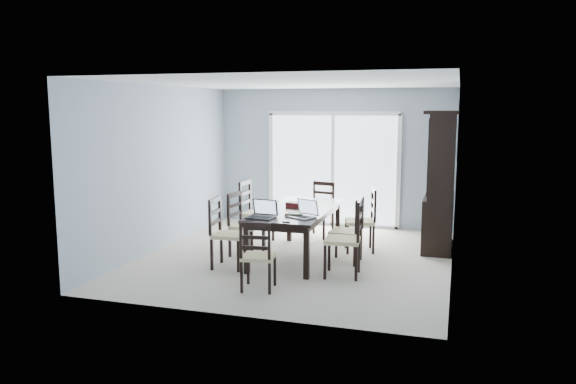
{
  "coord_description": "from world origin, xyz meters",
  "views": [
    {
      "loc": [
        2.28,
        -7.93,
        2.25
      ],
      "look_at": [
        -0.14,
        0.0,
        1.0
      ],
      "focal_mm": 35.0,
      "sensor_mm": 36.0,
      "label": 1
    }
  ],
  "objects_px": {
    "dining_table": "(297,214)",
    "chair_left_far": "(252,205)",
    "chair_left_near": "(223,225)",
    "cell_phone": "(286,222)",
    "chair_left_mid": "(241,217)",
    "laptop_silver": "(301,213)",
    "chair_end_near": "(257,249)",
    "hot_tub": "(304,191)",
    "chair_right_mid": "(352,223)",
    "laptop_dark": "(261,214)",
    "game_box": "(295,205)",
    "chair_right_far": "(366,213)",
    "china_hutch": "(441,182)",
    "chair_end_far": "(321,203)",
    "chair_right_near": "(350,230)"
  },
  "relations": [
    {
      "from": "china_hutch",
      "to": "hot_tub",
      "type": "xyz_separation_m",
      "value": [
        -2.89,
        2.33,
        -0.61
      ]
    },
    {
      "from": "chair_left_mid",
      "to": "china_hutch",
      "type": "bearing_deg",
      "value": 122.07
    },
    {
      "from": "dining_table",
      "to": "china_hutch",
      "type": "bearing_deg",
      "value": 31.71
    },
    {
      "from": "laptop_silver",
      "to": "game_box",
      "type": "relative_size",
      "value": 1.57
    },
    {
      "from": "china_hutch",
      "to": "chair_right_mid",
      "type": "xyz_separation_m",
      "value": [
        -1.18,
        -1.29,
        -0.48
      ]
    },
    {
      "from": "dining_table",
      "to": "chair_left_mid",
      "type": "height_order",
      "value": "chair_left_mid"
    },
    {
      "from": "dining_table",
      "to": "hot_tub",
      "type": "xyz_separation_m",
      "value": [
        -0.87,
        3.58,
        -0.21
      ]
    },
    {
      "from": "china_hutch",
      "to": "laptop_silver",
      "type": "distance_m",
      "value": 2.61
    },
    {
      "from": "chair_right_near",
      "to": "chair_left_far",
      "type": "bearing_deg",
      "value": 48.3
    },
    {
      "from": "chair_left_mid",
      "to": "chair_right_mid",
      "type": "height_order",
      "value": "chair_left_mid"
    },
    {
      "from": "laptop_silver",
      "to": "china_hutch",
      "type": "bearing_deg",
      "value": 72.15
    },
    {
      "from": "dining_table",
      "to": "cell_phone",
      "type": "xyz_separation_m",
      "value": [
        0.14,
        -1.0,
        0.08
      ]
    },
    {
      "from": "cell_phone",
      "to": "china_hutch",
      "type": "bearing_deg",
      "value": 46.61
    },
    {
      "from": "chair_left_far",
      "to": "laptop_dark",
      "type": "xyz_separation_m",
      "value": [
        0.74,
        -1.6,
        0.18
      ]
    },
    {
      "from": "chair_left_near",
      "to": "chair_left_mid",
      "type": "relative_size",
      "value": 1.03
    },
    {
      "from": "chair_left_near",
      "to": "hot_tub",
      "type": "bearing_deg",
      "value": 176.62
    },
    {
      "from": "chair_right_far",
      "to": "laptop_silver",
      "type": "height_order",
      "value": "chair_right_far"
    },
    {
      "from": "chair_right_far",
      "to": "game_box",
      "type": "height_order",
      "value": "chair_right_far"
    },
    {
      "from": "hot_tub",
      "to": "laptop_dark",
      "type": "bearing_deg",
      "value": -82.26
    },
    {
      "from": "hot_tub",
      "to": "chair_left_near",
      "type": "bearing_deg",
      "value": -89.93
    },
    {
      "from": "chair_left_far",
      "to": "chair_right_far",
      "type": "bearing_deg",
      "value": 91.36
    },
    {
      "from": "chair_left_near",
      "to": "cell_phone",
      "type": "height_order",
      "value": "chair_left_near"
    },
    {
      "from": "chair_right_far",
      "to": "chair_end_near",
      "type": "xyz_separation_m",
      "value": [
        -0.96,
        -2.36,
        -0.07
      ]
    },
    {
      "from": "laptop_dark",
      "to": "cell_phone",
      "type": "height_order",
      "value": "laptop_dark"
    },
    {
      "from": "cell_phone",
      "to": "game_box",
      "type": "bearing_deg",
      "value": 96.7
    },
    {
      "from": "chair_right_near",
      "to": "chair_end_far",
      "type": "distance_m",
      "value": 2.43
    },
    {
      "from": "game_box",
      "to": "hot_tub",
      "type": "xyz_separation_m",
      "value": [
        -0.81,
        3.45,
        -0.33
      ]
    },
    {
      "from": "chair_right_mid",
      "to": "cell_phone",
      "type": "distance_m",
      "value": 1.2
    },
    {
      "from": "dining_table",
      "to": "laptop_dark",
      "type": "distance_m",
      "value": 0.91
    },
    {
      "from": "chair_left_near",
      "to": "game_box",
      "type": "bearing_deg",
      "value": 135.55
    },
    {
      "from": "chair_left_mid",
      "to": "game_box",
      "type": "relative_size",
      "value": 4.08
    },
    {
      "from": "chair_right_mid",
      "to": "chair_right_far",
      "type": "height_order",
      "value": "chair_right_far"
    },
    {
      "from": "chair_left_far",
      "to": "chair_right_near",
      "type": "xyz_separation_m",
      "value": [
        1.95,
        -1.45,
        0.0
      ]
    },
    {
      "from": "chair_right_far",
      "to": "laptop_dark",
      "type": "height_order",
      "value": "chair_right_far"
    },
    {
      "from": "chair_right_mid",
      "to": "chair_right_far",
      "type": "bearing_deg",
      "value": -2.9
    },
    {
      "from": "chair_right_near",
      "to": "game_box",
      "type": "distance_m",
      "value": 1.32
    },
    {
      "from": "dining_table",
      "to": "chair_left_far",
      "type": "xyz_separation_m",
      "value": [
        -1.0,
        0.74,
        -0.04
      ]
    },
    {
      "from": "chair_right_near",
      "to": "hot_tub",
      "type": "distance_m",
      "value": 4.66
    },
    {
      "from": "dining_table",
      "to": "chair_left_near",
      "type": "xyz_separation_m",
      "value": [
        -0.86,
        -0.79,
        -0.07
      ]
    },
    {
      "from": "laptop_silver",
      "to": "cell_phone",
      "type": "xyz_separation_m",
      "value": [
        -0.1,
        -0.36,
        -0.05
      ]
    },
    {
      "from": "chair_right_far",
      "to": "chair_end_far",
      "type": "xyz_separation_m",
      "value": [
        -0.93,
        0.84,
        -0.03
      ]
    },
    {
      "from": "laptop_silver",
      "to": "chair_right_far",
      "type": "bearing_deg",
      "value": 88.26
    },
    {
      "from": "chair_end_far",
      "to": "chair_left_near",
      "type": "bearing_deg",
      "value": 81.23
    },
    {
      "from": "chair_end_near",
      "to": "hot_tub",
      "type": "bearing_deg",
      "value": 91.4
    },
    {
      "from": "chair_left_mid",
      "to": "laptop_silver",
      "type": "bearing_deg",
      "value": 70.56
    },
    {
      "from": "dining_table",
      "to": "chair_right_far",
      "type": "bearing_deg",
      "value": 36.87
    },
    {
      "from": "laptop_silver",
      "to": "chair_end_far",
      "type": "bearing_deg",
      "value": 121.68
    },
    {
      "from": "china_hutch",
      "to": "chair_left_far",
      "type": "xyz_separation_m",
      "value": [
        -3.03,
        -0.51,
        -0.44
      ]
    },
    {
      "from": "dining_table",
      "to": "game_box",
      "type": "relative_size",
      "value": 8.07
    },
    {
      "from": "dining_table",
      "to": "china_hutch",
      "type": "height_order",
      "value": "china_hutch"
    }
  ]
}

